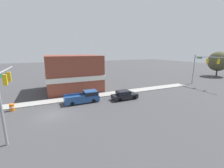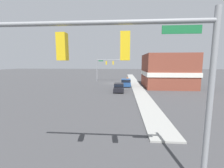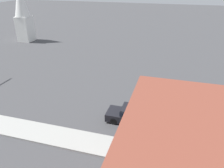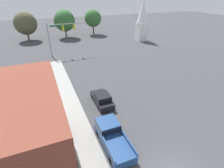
# 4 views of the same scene
# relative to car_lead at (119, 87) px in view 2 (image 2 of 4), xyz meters

# --- Properties ---
(ground_plane) EXTENTS (200.00, 200.00, 0.00)m
(ground_plane) POSITION_rel_car_lead_xyz_m (1.83, -11.66, -0.80)
(ground_plane) COLOR #424244
(sidewalk_curb) EXTENTS (2.40, 60.00, 0.14)m
(sidewalk_curb) POSITION_rel_car_lead_xyz_m (-3.87, -11.66, -0.73)
(sidewalk_curb) COLOR #9E9E99
(sidewalk_curb) RESTS_ON ground
(near_signal_assembly) EXTENTS (7.30, 0.49, 6.78)m
(near_signal_assembly) POSITION_rel_car_lead_xyz_m (4.69, -15.77, 4.10)
(near_signal_assembly) COLOR gray
(near_signal_assembly) RESTS_ON ground
(far_signal_assembly) EXTENTS (8.59, 0.49, 7.32)m
(far_signal_assembly) POSITION_rel_car_lead_xyz_m (-1.44, 22.17, 4.56)
(far_signal_assembly) COLOR gray
(far_signal_assembly) RESTS_ON ground
(car_lead) EXTENTS (1.88, 4.43, 1.55)m
(car_lead) POSITION_rel_car_lead_xyz_m (0.00, 0.00, 0.00)
(car_lead) COLOR black
(car_lead) RESTS_ON ground
(pickup_truck_parked) EXTENTS (2.10, 5.45, 1.82)m
(pickup_truck_parked) POSITION_rel_car_lead_xyz_m (-1.42, -6.54, 0.09)
(pickup_truck_parked) COLOR black
(pickup_truck_parked) RESTS_ON ground
(construction_barrel) EXTENTS (0.65, 0.65, 0.99)m
(construction_barrel) POSITION_rel_car_lead_xyz_m (-2.07, -16.74, -0.30)
(construction_barrel) COLOR orange
(construction_barrel) RESTS_ON ground
(corner_brick_building) EXTENTS (10.30, 10.97, 7.29)m
(corner_brick_building) POSITION_rel_car_lead_xyz_m (-10.57, -6.69, 2.77)
(corner_brick_building) COLOR brown
(corner_brick_building) RESTS_ON ground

